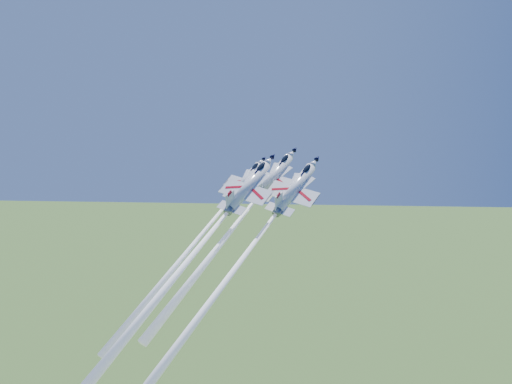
# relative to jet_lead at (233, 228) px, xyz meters

# --- Properties ---
(jet_lead) EXTENTS (22.66, 35.50, 35.76)m
(jet_lead) POSITION_rel_jet_lead_xyz_m (0.00, 0.00, 0.00)
(jet_lead) COLOR silver
(jet_left) EXTENTS (22.08, 35.28, 36.30)m
(jet_left) POSITION_rel_jet_lead_xyz_m (-7.02, -0.67, -2.22)
(jet_left) COLOR silver
(jet_right) EXTENTS (29.31, 47.13, 48.81)m
(jet_right) POSITION_rel_jet_lead_xyz_m (0.09, -12.51, -5.84)
(jet_right) COLOR silver
(jet_slot) EXTENTS (25.37, 40.13, 40.85)m
(jet_slot) POSITION_rel_jet_lead_xyz_m (-6.41, -10.69, -2.13)
(jet_slot) COLOR silver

